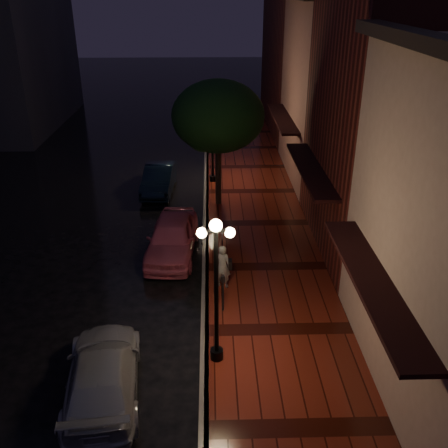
% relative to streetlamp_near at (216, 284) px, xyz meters
% --- Properties ---
extents(ground, '(120.00, 120.00, 0.00)m').
position_rel_streetlamp_near_xyz_m(ground, '(-0.35, 5.00, -2.60)').
color(ground, black).
rests_on(ground, ground).
extents(sidewalk, '(4.50, 60.00, 0.15)m').
position_rel_streetlamp_near_xyz_m(sidewalk, '(1.90, 5.00, -2.53)').
color(sidewalk, '#4C160D').
rests_on(sidewalk, ground).
extents(curb, '(0.25, 60.00, 0.15)m').
position_rel_streetlamp_near_xyz_m(curb, '(-0.35, 5.00, -2.53)').
color(curb, '#595451').
rests_on(curb, ground).
extents(storefront_mid, '(5.00, 8.00, 11.00)m').
position_rel_streetlamp_near_xyz_m(storefront_mid, '(6.65, 7.00, 2.90)').
color(storefront_mid, '#511914').
rests_on(storefront_mid, ground).
extents(storefront_far, '(5.00, 8.00, 9.00)m').
position_rel_streetlamp_near_xyz_m(storefront_far, '(6.65, 15.00, 1.90)').
color(storefront_far, '#8C5951').
rests_on(storefront_far, ground).
extents(storefront_extra, '(5.00, 12.00, 10.00)m').
position_rel_streetlamp_near_xyz_m(storefront_extra, '(6.65, 25.00, 2.40)').
color(storefront_extra, '#511914').
rests_on(storefront_extra, ground).
extents(streetlamp_near, '(0.96, 0.36, 4.31)m').
position_rel_streetlamp_near_xyz_m(streetlamp_near, '(0.00, 0.00, 0.00)').
color(streetlamp_near, black).
rests_on(streetlamp_near, sidewalk).
extents(streetlamp_far, '(0.96, 0.36, 4.31)m').
position_rel_streetlamp_near_xyz_m(streetlamp_far, '(0.00, 14.00, 0.00)').
color(streetlamp_far, black).
rests_on(streetlamp_far, sidewalk).
extents(street_tree, '(4.16, 4.16, 5.80)m').
position_rel_streetlamp_near_xyz_m(street_tree, '(0.26, 10.99, 1.64)').
color(street_tree, black).
rests_on(street_tree, sidewalk).
extents(pink_car, '(2.12, 4.59, 1.53)m').
position_rel_streetlamp_near_xyz_m(pink_car, '(-1.63, 6.29, -1.84)').
color(pink_car, '#C14F64').
rests_on(pink_car, ground).
extents(navy_car, '(1.63, 4.14, 1.34)m').
position_rel_streetlamp_near_xyz_m(navy_car, '(-2.75, 12.99, -1.93)').
color(navy_car, black).
rests_on(navy_car, ground).
extents(silver_car, '(2.36, 4.71, 1.31)m').
position_rel_streetlamp_near_xyz_m(silver_car, '(-2.93, -1.11, -1.94)').
color(silver_car, '#97979E').
rests_on(silver_car, ground).
extents(woman_with_umbrella, '(0.92, 0.94, 2.21)m').
position_rel_streetlamp_near_xyz_m(woman_with_umbrella, '(0.25, 3.71, -0.99)').
color(woman_with_umbrella, white).
rests_on(woman_with_umbrella, sidewalk).
extents(parking_meter, '(0.14, 0.12, 1.27)m').
position_rel_streetlamp_near_xyz_m(parking_meter, '(0.23, 2.29, -1.68)').
color(parking_meter, black).
rests_on(parking_meter, sidewalk).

